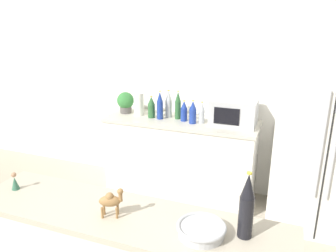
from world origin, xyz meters
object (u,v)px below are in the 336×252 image
at_px(back_bottle_3, 178,106).
at_px(wine_bottle, 247,207).
at_px(microwave, 234,112).
at_px(refrigerator, 324,142).
at_px(back_bottle_6, 184,111).
at_px(paper_towel_roll, 139,104).
at_px(back_bottle_1, 169,104).
at_px(wise_man_figurine_blue, 15,182).
at_px(fruit_bowl, 201,229).
at_px(back_bottle_0, 193,112).
at_px(camel_figurine, 111,200).
at_px(back_bottle_5, 160,106).
at_px(potted_plant, 126,102).
at_px(back_bottle_4, 202,113).
at_px(back_bottle_2, 151,107).

relative_size(back_bottle_3, wine_bottle, 0.94).
bearing_deg(wine_bottle, microwave, 101.54).
relative_size(refrigerator, back_bottle_6, 7.54).
bearing_deg(paper_towel_roll, back_bottle_1, 5.63).
bearing_deg(wise_man_figurine_blue, fruit_bowl, -1.56).
bearing_deg(paper_towel_roll, back_bottle_0, -7.56).
relative_size(back_bottle_3, camel_figurine, 1.93).
bearing_deg(wise_man_figurine_blue, back_bottle_5, 84.84).
distance_m(microwave, back_bottle_1, 0.76).
height_order(paper_towel_roll, camel_figurine, paper_towel_roll).
distance_m(potted_plant, back_bottle_0, 0.90).
relative_size(paper_towel_roll, back_bottle_4, 1.10).
relative_size(wine_bottle, wise_man_figurine_blue, 3.01).
xyz_separation_m(refrigerator, back_bottle_5, (-1.73, 0.02, 0.20)).
distance_m(refrigerator, back_bottle_2, 1.85).
distance_m(back_bottle_5, wise_man_figurine_blue, 1.98).
relative_size(back_bottle_6, fruit_bowl, 0.95).
bearing_deg(back_bottle_4, refrigerator, -1.32).
xyz_separation_m(potted_plant, back_bottle_6, (0.77, -0.07, -0.02)).
height_order(potted_plant, wine_bottle, wine_bottle).
bearing_deg(wise_man_figurine_blue, microwave, 63.85).
height_order(back_bottle_3, wise_man_figurine_blue, back_bottle_3).
height_order(refrigerator, paper_towel_roll, refrigerator).
xyz_separation_m(paper_towel_roll, wise_man_figurine_blue, (0.12, -2.03, -0.02)).
xyz_separation_m(back_bottle_5, camel_figurine, (0.54, -2.01, 0.01)).
height_order(fruit_bowl, wise_man_figurine_blue, wise_man_figurine_blue).
bearing_deg(wine_bottle, back_bottle_2, 124.74).
relative_size(back_bottle_2, wise_man_figurine_blue, 2.22).
bearing_deg(potted_plant, camel_figurine, -63.94).
height_order(paper_towel_roll, fruit_bowl, paper_towel_roll).
distance_m(refrigerator, camel_figurine, 2.33).
relative_size(back_bottle_2, back_bottle_3, 0.78).
xyz_separation_m(back_bottle_4, back_bottle_5, (-0.49, -0.01, 0.04)).
bearing_deg(back_bottle_6, refrigerator, -1.82).
relative_size(potted_plant, paper_towel_roll, 0.96).
distance_m(back_bottle_4, wine_bottle, 2.08).
xyz_separation_m(back_bottle_3, camel_figurine, (0.35, -2.09, 0.01)).
relative_size(refrigerator, back_bottle_2, 6.98).
height_order(potted_plant, microwave, microwave).
height_order(microwave, back_bottle_6, microwave).
xyz_separation_m(refrigerator, wise_man_figurine_blue, (-1.91, -1.95, 0.16)).
bearing_deg(fruit_bowl, wine_bottle, 18.99).
bearing_deg(back_bottle_6, fruit_bowl, -69.53).
relative_size(potted_plant, microwave, 0.53).
xyz_separation_m(potted_plant, microwave, (1.32, -0.02, 0.00)).
xyz_separation_m(back_bottle_0, wise_man_figurine_blue, (-0.58, -1.94, -0.01)).
height_order(back_bottle_2, back_bottle_6, back_bottle_2).
height_order(potted_plant, back_bottle_3, back_bottle_3).
distance_m(paper_towel_roll, microwave, 1.12).
height_order(microwave, fruit_bowl, microwave).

